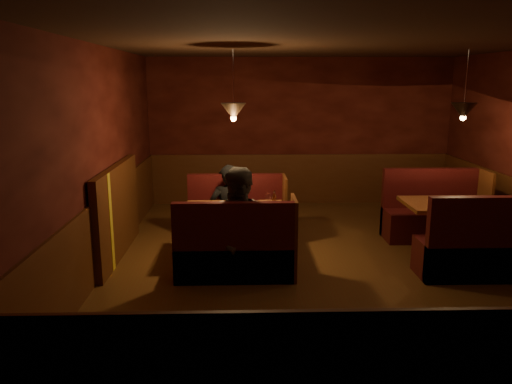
{
  "coord_description": "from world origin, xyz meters",
  "views": [
    {
      "loc": [
        -1.17,
        -6.44,
        2.45
      ],
      "look_at": [
        -0.97,
        0.26,
        0.95
      ],
      "focal_mm": 35.0,
      "sensor_mm": 36.0,
      "label": 1
    }
  ],
  "objects_px": {
    "main_table": "(236,219)",
    "diner_b": "(243,210)",
    "second_bench_far": "(433,217)",
    "diner_a": "(228,194)",
    "main_bench_near": "(236,254)",
    "second_bench_near": "(483,252)",
    "second_table": "(454,216)",
    "main_bench_far": "(237,220)"
  },
  "relations": [
    {
      "from": "main_bench_far",
      "to": "diner_a",
      "type": "bearing_deg",
      "value": -124.7
    },
    {
      "from": "second_bench_far",
      "to": "diner_b",
      "type": "distance_m",
      "value": 3.41
    },
    {
      "from": "second_table",
      "to": "second_bench_near",
      "type": "height_order",
      "value": "second_bench_near"
    },
    {
      "from": "main_table",
      "to": "second_bench_far",
      "type": "xyz_separation_m",
      "value": [
        3.11,
        0.82,
        -0.22
      ]
    },
    {
      "from": "diner_b",
      "to": "diner_a",
      "type": "bearing_deg",
      "value": 101.43
    },
    {
      "from": "diner_a",
      "to": "main_table",
      "type": "bearing_deg",
      "value": 90.48
    },
    {
      "from": "diner_a",
      "to": "main_bench_far",
      "type": "bearing_deg",
      "value": -134.89
    },
    {
      "from": "main_bench_near",
      "to": "second_bench_near",
      "type": "height_order",
      "value": "second_bench_near"
    },
    {
      "from": "main_table",
      "to": "second_table",
      "type": "distance_m",
      "value": 3.08
    },
    {
      "from": "second_bench_far",
      "to": "diner_b",
      "type": "xyz_separation_m",
      "value": [
        -3.01,
        -1.51,
        0.53
      ]
    },
    {
      "from": "second_bench_near",
      "to": "diner_a",
      "type": "bearing_deg",
      "value": 155.97
    },
    {
      "from": "diner_a",
      "to": "diner_b",
      "type": "distance_m",
      "value": 1.31
    },
    {
      "from": "second_table",
      "to": "second_bench_near",
      "type": "bearing_deg",
      "value": -87.8
    },
    {
      "from": "main_table",
      "to": "second_bench_near",
      "type": "xyz_separation_m",
      "value": [
        3.11,
        -0.84,
        -0.22
      ]
    },
    {
      "from": "diner_a",
      "to": "diner_b",
      "type": "height_order",
      "value": "diner_b"
    },
    {
      "from": "second_bench_near",
      "to": "diner_b",
      "type": "xyz_separation_m",
      "value": [
        -3.01,
        0.15,
        0.53
      ]
    },
    {
      "from": "main_bench_far",
      "to": "diner_a",
      "type": "distance_m",
      "value": 0.52
    },
    {
      "from": "main_table",
      "to": "diner_b",
      "type": "xyz_separation_m",
      "value": [
        0.1,
        -0.69,
        0.31
      ]
    },
    {
      "from": "main_bench_far",
      "to": "second_table",
      "type": "distance_m",
      "value": 3.17
    },
    {
      "from": "second_bench_near",
      "to": "diner_b",
      "type": "distance_m",
      "value": 3.06
    },
    {
      "from": "diner_b",
      "to": "second_bench_near",
      "type": "bearing_deg",
      "value": -0.73
    },
    {
      "from": "main_bench_near",
      "to": "second_bench_far",
      "type": "bearing_deg",
      "value": 27.36
    },
    {
      "from": "main_table",
      "to": "diner_a",
      "type": "distance_m",
      "value": 0.65
    },
    {
      "from": "main_bench_far",
      "to": "main_table",
      "type": "bearing_deg",
      "value": -91.15
    },
    {
      "from": "diner_a",
      "to": "diner_b",
      "type": "xyz_separation_m",
      "value": [
        0.21,
        -1.29,
        0.09
      ]
    },
    {
      "from": "second_bench_near",
      "to": "diner_a",
      "type": "relative_size",
      "value": 0.97
    },
    {
      "from": "main_bench_far",
      "to": "main_bench_near",
      "type": "height_order",
      "value": "same"
    },
    {
      "from": "main_bench_far",
      "to": "second_table",
      "type": "relative_size",
      "value": 1.09
    },
    {
      "from": "second_bench_far",
      "to": "second_bench_near",
      "type": "distance_m",
      "value": 1.66
    },
    {
      "from": "main_bench_far",
      "to": "diner_a",
      "type": "relative_size",
      "value": 0.95
    },
    {
      "from": "main_table",
      "to": "second_bench_near",
      "type": "height_order",
      "value": "second_bench_near"
    },
    {
      "from": "diner_a",
      "to": "diner_b",
      "type": "bearing_deg",
      "value": 89.13
    },
    {
      "from": "main_table",
      "to": "main_bench_far",
      "type": "height_order",
      "value": "main_bench_far"
    },
    {
      "from": "main_bench_far",
      "to": "main_bench_near",
      "type": "relative_size",
      "value": 1.0
    },
    {
      "from": "main_bench_near",
      "to": "second_bench_far",
      "type": "height_order",
      "value": "second_bench_far"
    },
    {
      "from": "main_bench_near",
      "to": "second_bench_near",
      "type": "distance_m",
      "value": 3.1
    },
    {
      "from": "main_bench_near",
      "to": "second_bench_near",
      "type": "relative_size",
      "value": 0.99
    },
    {
      "from": "main_table",
      "to": "main_bench_far",
      "type": "relative_size",
      "value": 0.91
    },
    {
      "from": "second_bench_far",
      "to": "diner_a",
      "type": "distance_m",
      "value": 3.26
    },
    {
      "from": "main_bench_far",
      "to": "diner_b",
      "type": "height_order",
      "value": "diner_b"
    },
    {
      "from": "second_bench_near",
      "to": "diner_a",
      "type": "distance_m",
      "value": 3.56
    },
    {
      "from": "main_bench_near",
      "to": "second_bench_far",
      "type": "relative_size",
      "value": 0.99
    }
  ]
}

